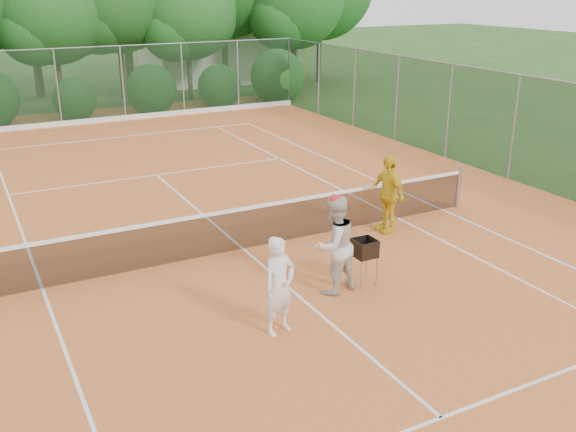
% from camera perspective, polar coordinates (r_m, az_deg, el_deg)
% --- Properties ---
extents(ground, '(120.00, 120.00, 0.00)m').
position_cam_1_polar(ground, '(13.83, -3.95, -3.07)').
color(ground, '#2A4C1B').
rests_on(ground, ground).
extents(clay_court, '(18.00, 36.00, 0.02)m').
position_cam_1_polar(clay_court, '(13.83, -3.95, -3.03)').
color(clay_court, orange).
rests_on(clay_court, ground).
extents(club_building, '(8.00, 5.00, 3.00)m').
position_cam_1_polar(club_building, '(38.54, -6.36, 14.11)').
color(club_building, beige).
rests_on(club_building, ground).
extents(tennis_net, '(11.97, 0.10, 1.10)m').
position_cam_1_polar(tennis_net, '(13.63, -4.00, -1.01)').
color(tennis_net, gray).
rests_on(tennis_net, clay_court).
extents(player_white, '(0.69, 0.54, 1.66)m').
position_cam_1_polar(player_white, '(10.31, -0.77, -6.24)').
color(player_white, silver).
rests_on(player_white, clay_court).
extents(player_center_grp, '(1.02, 0.87, 1.89)m').
position_cam_1_polar(player_center_grp, '(11.64, 4.13, -2.56)').
color(player_center_grp, beige).
rests_on(player_center_grp, clay_court).
extents(player_yellow, '(0.46, 1.07, 1.82)m').
position_cam_1_polar(player_yellow, '(14.68, 8.88, 2.00)').
color(player_yellow, yellow).
rests_on(player_yellow, clay_court).
extents(ball_hopper, '(0.39, 0.39, 0.90)m').
position_cam_1_polar(ball_hopper, '(12.07, 6.82, -2.92)').
color(ball_hopper, gray).
rests_on(ball_hopper, clay_court).
extents(stray_ball_a, '(0.07, 0.07, 0.07)m').
position_cam_1_polar(stray_ball_a, '(24.69, -16.82, 6.65)').
color(stray_ball_a, '#ACC92E').
rests_on(stray_ball_a, clay_court).
extents(stray_ball_b, '(0.07, 0.07, 0.07)m').
position_cam_1_polar(stray_ball_b, '(25.94, -20.47, 6.86)').
color(stray_ball_b, yellow).
rests_on(stray_ball_b, clay_court).
extents(stray_ball_c, '(0.07, 0.07, 0.07)m').
position_cam_1_polar(stray_ball_c, '(24.67, -4.87, 7.43)').
color(stray_ball_c, '#B9D531').
rests_on(stray_ball_c, clay_court).
extents(court_markings, '(11.03, 23.83, 0.01)m').
position_cam_1_polar(court_markings, '(13.82, -3.95, -2.98)').
color(court_markings, white).
rests_on(court_markings, clay_court).
extents(fence_back, '(18.07, 0.07, 3.00)m').
position_cam_1_polar(fence_back, '(27.43, -17.12, 11.03)').
color(fence_back, '#19381E').
rests_on(fence_back, clay_court).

